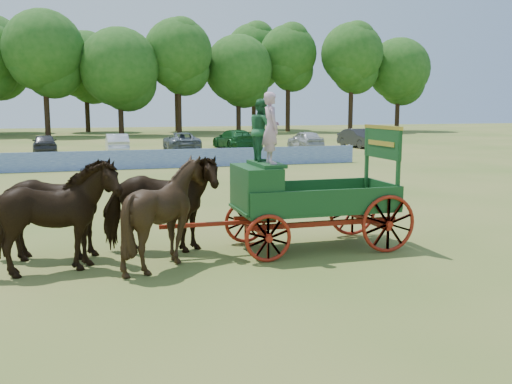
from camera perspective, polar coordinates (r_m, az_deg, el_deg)
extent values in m
plane|color=olive|center=(14.84, -1.59, -4.94)|extent=(160.00, 160.00, 0.00)
imported|color=black|center=(12.46, -19.97, -2.56)|extent=(2.99, 1.82, 2.36)
imported|color=black|center=(13.54, -19.71, -1.68)|extent=(2.93, 1.62, 2.36)
imported|color=black|center=(12.54, -8.96, -2.06)|extent=(2.17, 1.93, 2.36)
imported|color=black|center=(13.61, -9.58, -1.23)|extent=(3.00, 1.86, 2.36)
cube|color=maroon|center=(13.63, 0.00, -3.57)|extent=(0.12, 2.00, 0.12)
cube|color=maroon|center=(14.75, 11.25, -2.80)|extent=(0.12, 2.00, 0.12)
cube|color=maroon|center=(13.60, 6.74, -3.14)|extent=(3.80, 0.10, 0.12)
cube|color=maroon|center=(14.60, 5.04, -2.30)|extent=(3.80, 0.10, 0.12)
cube|color=maroon|center=(13.38, -3.70, -3.17)|extent=(2.80, 0.09, 0.09)
cube|color=#194C1B|center=(14.05, 5.88, -1.59)|extent=(3.80, 1.80, 0.10)
cube|color=#194C1B|center=(13.20, 7.36, -0.95)|extent=(3.80, 0.06, 0.55)
cube|color=#194C1B|center=(14.80, 4.60, 0.13)|extent=(3.80, 0.06, 0.55)
cube|color=#194C1B|center=(14.81, 12.63, -0.05)|extent=(0.06, 1.80, 0.55)
cube|color=#194C1B|center=(13.46, 0.00, 0.38)|extent=(0.85, 1.70, 1.05)
cube|color=#194C1B|center=(13.46, 1.02, 2.83)|extent=(0.55, 1.50, 0.08)
cube|color=#194C1B|center=(13.39, -1.56, -0.53)|extent=(0.10, 1.60, 0.65)
cube|color=#194C1B|center=(13.49, -0.81, -1.76)|extent=(0.55, 1.60, 0.06)
cube|color=#194C1B|center=(14.00, 14.03, 2.09)|extent=(0.08, 0.08, 1.80)
cube|color=#194C1B|center=(15.39, 11.00, 2.77)|extent=(0.08, 0.08, 1.80)
cube|color=#194C1B|center=(14.64, 12.52, 4.78)|extent=(0.07, 1.75, 0.75)
cube|color=gold|center=(14.62, 12.57, 6.35)|extent=(0.08, 1.80, 0.09)
cube|color=gold|center=(14.62, 12.38, 4.78)|extent=(0.02, 1.30, 0.12)
torus|color=maroon|center=(12.76, 1.23, -4.66)|extent=(1.09, 0.09, 1.09)
torus|color=maroon|center=(14.53, -1.07, -3.00)|extent=(1.09, 0.09, 1.09)
torus|color=maroon|center=(13.92, 13.09, -3.12)|extent=(1.39, 0.09, 1.39)
torus|color=maroon|center=(15.56, 9.64, -1.78)|extent=(1.39, 0.09, 1.39)
imported|color=#C999AE|center=(13.07, 1.50, 6.41)|extent=(0.39, 0.60, 1.63)
imported|color=#256538|center=(13.74, 0.59, 6.22)|extent=(0.56, 0.72, 1.49)
cube|color=navy|center=(32.19, -11.69, 3.21)|extent=(26.00, 0.08, 1.05)
imported|color=#333338|center=(44.71, -20.37, 4.57)|extent=(2.00, 4.30, 1.43)
imported|color=silver|center=(43.19, -13.74, 4.74)|extent=(1.57, 4.34, 1.42)
imported|color=slate|center=(44.27, -7.47, 5.01)|extent=(2.44, 5.21, 1.44)
imported|color=#144C1E|center=(46.39, -2.22, 5.30)|extent=(2.84, 5.53, 1.54)
imported|color=#B2B2B7|center=(46.21, 4.95, 5.22)|extent=(1.92, 4.38, 1.47)
imported|color=#262628|center=(48.31, 10.29, 5.31)|extent=(2.05, 4.82, 1.54)
cylinder|color=#382314|center=(68.45, -20.17, 7.40)|extent=(0.60, 0.60, 5.18)
sphere|color=#1C4F15|center=(68.71, -20.48, 13.20)|extent=(8.83, 8.83, 8.83)
cylinder|color=#382314|center=(68.23, -13.35, 7.29)|extent=(0.60, 0.60, 4.23)
sphere|color=#1C4F15|center=(68.35, -13.52, 12.04)|extent=(9.03, 9.03, 9.03)
cylinder|color=#382314|center=(70.05, -7.69, 7.90)|extent=(0.60, 0.60, 5.27)
sphere|color=#1C4F15|center=(70.32, -7.81, 13.67)|extent=(8.13, 8.13, 8.13)
cylinder|color=#382314|center=(73.75, -1.76, 7.66)|extent=(0.60, 0.60, 4.37)
sphere|color=#1C4F15|center=(73.88, -1.78, 12.21)|extent=(8.61, 8.61, 8.61)
cylinder|color=#382314|center=(76.58, 3.20, 8.12)|extent=(0.60, 0.60, 5.54)
sphere|color=#1C4F15|center=(76.87, 3.25, 13.67)|extent=(7.44, 7.44, 7.44)
cylinder|color=#382314|center=(76.50, 9.44, 7.99)|extent=(0.60, 0.60, 5.46)
sphere|color=#1C4F15|center=(76.78, 9.58, 13.46)|extent=(8.04, 8.04, 8.04)
cylinder|color=#382314|center=(80.74, 13.94, 7.55)|extent=(0.60, 0.60, 4.52)
sphere|color=#1C4F15|center=(80.88, 14.09, 11.85)|extent=(8.33, 8.33, 8.33)
cylinder|color=#382314|center=(78.29, -16.50, 7.49)|extent=(0.60, 0.60, 4.72)
sphere|color=#1C4F15|center=(78.45, -16.70, 12.12)|extent=(8.59, 8.59, 8.59)
cylinder|color=#382314|center=(78.27, -7.90, 8.12)|extent=(0.60, 0.60, 5.67)
sphere|color=#1C4F15|center=(78.57, -8.01, 13.67)|extent=(8.28, 8.28, 8.28)
cylinder|color=#382314|center=(83.60, -0.23, 8.33)|extent=(0.60, 0.60, 5.98)
sphere|color=#1C4F15|center=(83.94, -0.23, 13.81)|extent=(8.15, 8.15, 8.15)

